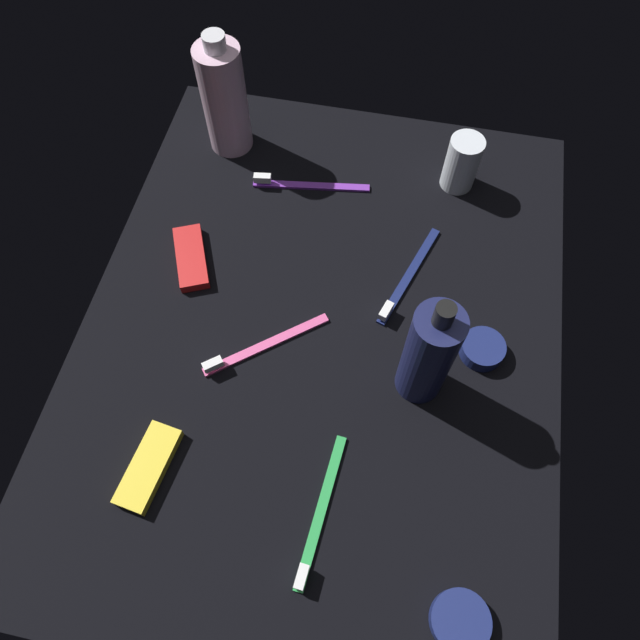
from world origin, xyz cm
name	(u,v)px	position (x,y,z in cm)	size (l,w,h in cm)	color
ground_plane	(320,332)	(0.00, 0.00, -0.60)	(84.00, 64.00, 1.20)	black
lotion_bottle	(429,354)	(-4.80, -13.83, 8.63)	(5.90, 5.90, 19.61)	#1A1E49
bodywash_bottle	(224,99)	(30.70, 20.86, 8.90)	(6.77, 6.77, 19.46)	silver
deodorant_stick	(462,163)	(29.49, -15.56, 4.38)	(5.06, 5.06, 8.75)	silver
toothbrush_pink	(259,347)	(-4.31, 7.36, 0.61)	(12.20, 14.79, 2.10)	#E55999
toothbrush_purple	(304,184)	(24.04, 7.45, 0.61)	(3.79, 17.98, 2.10)	purple
toothbrush_green	(318,519)	(-24.06, -4.74, 0.61)	(18.04, 2.73, 2.10)	green
toothbrush_navy	(406,279)	(9.98, -10.29, 0.61)	(17.45, 6.84, 2.10)	navy
snack_bar_yellow	(149,467)	(-22.30, 16.25, 0.75)	(10.40, 4.00, 1.50)	yellow
snack_bar_red	(191,258)	(7.35, 20.34, 0.75)	(10.40, 4.00, 1.50)	red
cream_tin_left	(482,349)	(1.06, -21.46, 1.07)	(5.74, 5.74, 2.13)	navy
cream_tin_right	(460,621)	(-31.17, -21.49, 0.88)	(6.37, 6.37, 1.75)	navy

